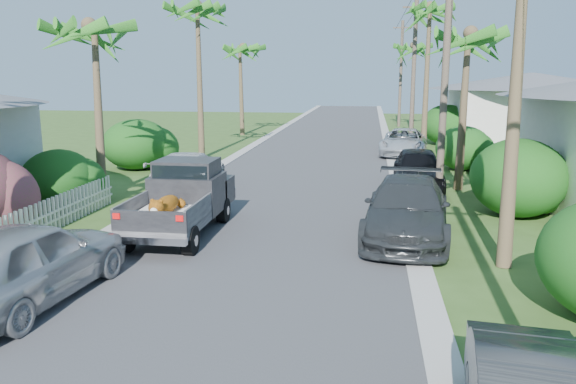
% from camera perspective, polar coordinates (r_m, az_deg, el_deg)
% --- Properties ---
extents(ground, '(120.00, 120.00, 0.00)m').
position_cam_1_polar(ground, '(9.23, -12.73, -17.46)').
color(ground, '#35511E').
rests_on(ground, ground).
extents(road, '(8.00, 100.00, 0.02)m').
position_cam_1_polar(road, '(32.92, 2.87, 4.03)').
color(road, '#38383A').
rests_on(road, ground).
extents(curb_left, '(0.60, 100.00, 0.06)m').
position_cam_1_polar(curb_left, '(33.59, -4.47, 4.19)').
color(curb_left, '#A5A39E').
rests_on(curb_left, ground).
extents(curb_right, '(0.60, 100.00, 0.06)m').
position_cam_1_polar(curb_right, '(32.80, 10.39, 3.85)').
color(curb_right, '#A5A39E').
rests_on(curb_right, ground).
extents(pickup_truck, '(1.98, 5.12, 2.06)m').
position_cam_1_polar(pickup_truck, '(16.52, -10.43, -0.46)').
color(pickup_truck, black).
rests_on(pickup_truck, ground).
extents(parked_car_rm, '(2.77, 5.73, 1.61)m').
position_cam_1_polar(parked_car_rm, '(15.93, 12.00, -1.75)').
color(parked_car_rm, '#2D3033').
rests_on(parked_car_rm, ground).
extents(parked_car_rf, '(2.03, 4.78, 1.61)m').
position_cam_1_polar(parked_car_rf, '(22.86, 13.06, 2.29)').
color(parked_car_rf, black).
rests_on(parked_car_rf, ground).
extents(parked_car_rd, '(3.06, 5.54, 1.47)m').
position_cam_1_polar(parked_car_rd, '(32.44, 11.69, 4.97)').
color(parked_car_rd, silver).
rests_on(parked_car_rd, ground).
extents(parked_car_ln, '(2.46, 5.13, 1.69)m').
position_cam_1_polar(parked_car_ln, '(12.29, -25.14, -6.50)').
color(parked_car_ln, '#A3A6A9').
rests_on(parked_car_ln, ground).
extents(parked_car_lf, '(2.46, 5.36, 1.52)m').
position_cam_1_polar(parked_car_lf, '(22.30, -10.09, 2.06)').
color(parked_car_lf, silver).
rests_on(parked_car_lf, ground).
extents(palm_l_b, '(4.40, 4.40, 7.40)m').
position_cam_1_polar(palm_l_b, '(21.89, -19.24, 15.59)').
color(palm_l_b, brown).
rests_on(palm_l_b, ground).
extents(palm_l_c, '(4.40, 4.40, 9.20)m').
position_cam_1_polar(palm_l_c, '(31.02, -9.21, 18.05)').
color(palm_l_c, brown).
rests_on(palm_l_c, ground).
extents(palm_l_d, '(4.40, 4.40, 7.70)m').
position_cam_1_polar(palm_l_d, '(42.61, -4.86, 14.44)').
color(palm_l_d, brown).
rests_on(palm_l_d, ground).
extents(palm_r_b, '(4.40, 4.40, 7.20)m').
position_cam_1_polar(palm_r_b, '(22.81, 17.83, 15.00)').
color(palm_r_b, brown).
rests_on(palm_r_b, ground).
extents(palm_r_c, '(4.40, 4.40, 9.40)m').
position_cam_1_polar(palm_r_c, '(33.82, 14.24, 17.66)').
color(palm_r_c, brown).
rests_on(palm_r_c, ground).
extents(palm_r_d, '(4.40, 4.40, 8.00)m').
position_cam_1_polar(palm_r_d, '(47.66, 12.80, 14.27)').
color(palm_r_d, brown).
rests_on(palm_r_d, ground).
extents(shrub_l_c, '(2.40, 2.64, 2.00)m').
position_cam_1_polar(shrub_l_c, '(20.65, -22.28, 1.26)').
color(shrub_l_c, '#1D4B15').
rests_on(shrub_l_c, ground).
extents(shrub_l_d, '(3.20, 3.52, 2.40)m').
position_cam_1_polar(shrub_l_d, '(27.96, -15.13, 4.70)').
color(shrub_l_d, '#1D4B15').
rests_on(shrub_l_d, ground).
extents(shrub_r_b, '(3.00, 3.30, 2.50)m').
position_cam_1_polar(shrub_r_b, '(19.35, 22.36, 1.35)').
color(shrub_r_b, '#1D4B15').
rests_on(shrub_r_b, ground).
extents(shrub_r_c, '(2.60, 2.86, 2.10)m').
position_cam_1_polar(shrub_r_c, '(28.05, 17.37, 4.28)').
color(shrub_r_c, '#1D4B15').
rests_on(shrub_r_c, ground).
extents(shrub_r_d, '(3.20, 3.52, 2.60)m').
position_cam_1_polar(shrub_r_d, '(37.94, 15.83, 6.59)').
color(shrub_r_d, '#1D4B15').
rests_on(shrub_r_d, ground).
extents(picket_fence, '(0.10, 11.00, 1.00)m').
position_cam_1_polar(picket_fence, '(16.31, -25.81, -3.47)').
color(picket_fence, white).
rests_on(picket_fence, ground).
extents(house_right_far, '(9.00, 8.00, 4.60)m').
position_cam_1_polar(house_right_far, '(38.85, 23.29, 7.41)').
color(house_right_far, silver).
rests_on(house_right_far, ground).
extents(utility_pole_b, '(1.60, 0.26, 9.00)m').
position_cam_1_polar(utility_pole_b, '(20.64, 15.70, 11.76)').
color(utility_pole_b, brown).
rests_on(utility_pole_b, ground).
extents(utility_pole_c, '(1.60, 0.26, 9.00)m').
position_cam_1_polar(utility_pole_c, '(35.57, 12.64, 11.76)').
color(utility_pole_c, brown).
rests_on(utility_pole_c, ground).
extents(utility_pole_d, '(1.60, 0.26, 9.00)m').
position_cam_1_polar(utility_pole_d, '(50.54, 11.39, 11.75)').
color(utility_pole_d, brown).
rests_on(utility_pole_d, ground).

